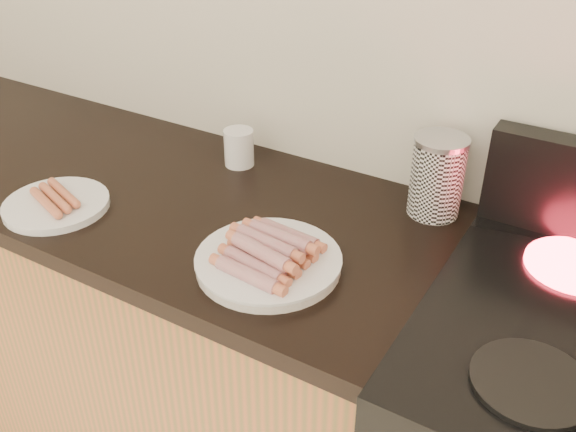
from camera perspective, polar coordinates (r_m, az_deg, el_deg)
The scene contains 10 objects.
cabinet_base at distance 2.04m, azimuth -19.28°, elevation -6.16°, with size 2.20×0.59×0.86m, color #B26133.
counter_slab at distance 1.81m, azimuth -21.78°, elevation 5.18°, with size 2.20×0.62×0.04m, color black.
burner_near_left at distance 1.04m, azimuth 20.79°, elevation -13.64°, with size 0.18×0.18×0.01m, color black.
burner_far_left at distance 1.31m, azimuth 24.09°, elevation -4.01°, with size 0.18×0.18×0.01m, color #FF1E2D.
main_plate at distance 1.22m, azimuth -1.75°, elevation -4.23°, with size 0.28×0.28×0.02m, color white.
side_plate at distance 1.49m, azimuth -19.89°, elevation 0.95°, with size 0.23×0.23×0.02m, color white.
hotdog_pile at distance 1.20m, azimuth -1.77°, elevation -3.04°, with size 0.13×0.20×0.05m.
plain_sausages at distance 1.48m, azimuth -20.02°, elevation 1.55°, with size 0.13×0.11×0.02m.
canister at distance 1.38m, azimuth 13.11°, elevation 3.47°, with size 0.11×0.11×0.18m.
mug at distance 1.57m, azimuth -4.38°, elevation 6.08°, with size 0.07×0.07×0.09m, color white.
Camera 1 is at (0.65, 0.74, 1.63)m, focal length 40.00 mm.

